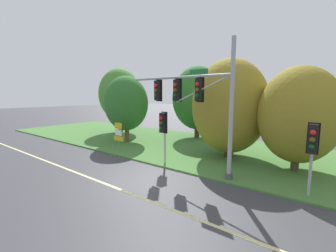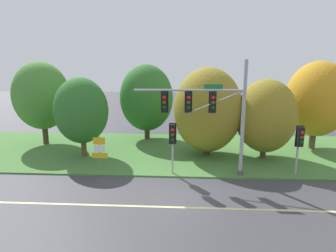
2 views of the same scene
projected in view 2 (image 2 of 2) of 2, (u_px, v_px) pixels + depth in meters
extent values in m
plane|color=#3D3D42|center=(179.00, 196.00, 13.94)|extent=(160.00, 160.00, 0.00)
cube|color=beige|center=(179.00, 207.00, 12.76)|extent=(36.00, 0.16, 0.01)
cube|color=#477A38|center=(181.00, 151.00, 22.00)|extent=(48.00, 11.50, 0.10)
cylinder|color=#9EA0A5|center=(243.00, 120.00, 15.92)|extent=(0.22, 0.22, 7.11)
cylinder|color=#4C4C51|center=(240.00, 172.00, 16.59)|extent=(0.40, 0.40, 0.30)
cylinder|color=#9EA0A5|center=(189.00, 90.00, 15.76)|extent=(6.67, 0.14, 0.14)
cylinder|color=#9EA0A5|center=(216.00, 102.00, 15.81)|extent=(3.36, 0.08, 1.47)
cube|color=black|center=(213.00, 102.00, 15.82)|extent=(0.34, 0.28, 1.22)
cube|color=black|center=(212.00, 102.00, 15.98)|extent=(0.46, 0.04, 1.34)
sphere|color=red|center=(213.00, 98.00, 15.59)|extent=(0.22, 0.22, 0.22)
sphere|color=#51420C|center=(213.00, 103.00, 15.65)|extent=(0.22, 0.22, 0.22)
sphere|color=#0C4219|center=(213.00, 108.00, 15.71)|extent=(0.22, 0.22, 0.22)
cube|color=black|center=(188.00, 102.00, 15.90)|extent=(0.34, 0.28, 1.22)
cube|color=black|center=(188.00, 102.00, 16.06)|extent=(0.46, 0.04, 1.34)
sphere|color=red|center=(189.00, 98.00, 15.67)|extent=(0.22, 0.22, 0.22)
sphere|color=#51420C|center=(189.00, 103.00, 15.73)|extent=(0.22, 0.22, 0.22)
sphere|color=#0C4219|center=(188.00, 108.00, 15.79)|extent=(0.22, 0.22, 0.22)
cube|color=black|center=(164.00, 102.00, 15.99)|extent=(0.34, 0.28, 1.22)
cube|color=black|center=(165.00, 102.00, 16.14)|extent=(0.46, 0.04, 1.34)
sphere|color=red|center=(164.00, 97.00, 15.75)|extent=(0.22, 0.22, 0.22)
sphere|color=#51420C|center=(164.00, 102.00, 15.81)|extent=(0.22, 0.22, 0.22)
sphere|color=#0C4219|center=(164.00, 107.00, 15.87)|extent=(0.22, 0.22, 0.22)
cube|color=#196B33|center=(213.00, 87.00, 15.59)|extent=(1.10, 0.04, 0.28)
cylinder|color=#9EA0A5|center=(173.00, 149.00, 16.62)|extent=(0.12, 0.12, 3.19)
cube|color=black|center=(173.00, 134.00, 16.22)|extent=(0.34, 0.28, 1.22)
cube|color=black|center=(173.00, 133.00, 16.37)|extent=(0.46, 0.04, 1.34)
sphere|color=red|center=(172.00, 130.00, 15.98)|extent=(0.22, 0.22, 0.22)
sphere|color=#51420C|center=(172.00, 135.00, 16.04)|extent=(0.22, 0.22, 0.22)
sphere|color=#0C4219|center=(172.00, 139.00, 16.10)|extent=(0.22, 0.22, 0.22)
cylinder|color=#9EA0A5|center=(297.00, 151.00, 16.34)|extent=(0.12, 0.12, 3.08)
cube|color=black|center=(300.00, 137.00, 15.95)|extent=(0.34, 0.28, 1.22)
cube|color=black|center=(299.00, 136.00, 16.11)|extent=(0.46, 0.04, 1.34)
sphere|color=red|center=(302.00, 133.00, 15.71)|extent=(0.22, 0.22, 0.22)
sphere|color=#51420C|center=(302.00, 137.00, 15.77)|extent=(0.22, 0.22, 0.22)
sphere|color=#0C4219|center=(301.00, 142.00, 15.83)|extent=(0.22, 0.22, 0.22)
cylinder|color=slate|center=(100.00, 153.00, 17.35)|extent=(0.08, 0.08, 2.25)
cube|color=gold|center=(99.00, 141.00, 17.16)|extent=(0.80, 0.03, 0.47)
cube|color=white|center=(99.00, 149.00, 17.26)|extent=(0.72, 0.03, 0.46)
cube|color=gold|center=(100.00, 156.00, 17.35)|extent=(1.06, 0.03, 0.36)
cylinder|color=#4C3823|center=(45.00, 127.00, 23.70)|extent=(0.48, 0.48, 3.06)
ellipsoid|color=#478433|center=(42.00, 96.00, 23.14)|extent=(4.78, 4.78, 5.97)
cylinder|color=brown|center=(83.00, 141.00, 20.18)|extent=(0.40, 0.40, 2.47)
ellipsoid|color=#2D6B28|center=(81.00, 111.00, 19.72)|extent=(3.99, 3.99, 4.98)
cylinder|color=#4C3823|center=(147.00, 126.00, 25.52)|extent=(0.50, 0.50, 2.63)
ellipsoid|color=#2D6B28|center=(147.00, 98.00, 24.99)|extent=(5.04, 5.04, 6.31)
cylinder|color=#423021|center=(207.00, 142.00, 20.56)|extent=(0.52, 0.52, 2.12)
ellipsoid|color=olive|center=(207.00, 110.00, 20.07)|extent=(5.19, 5.19, 6.48)
cylinder|color=#4C3823|center=(263.00, 145.00, 19.86)|extent=(0.44, 0.44, 2.01)
ellipsoid|color=olive|center=(266.00, 116.00, 19.43)|extent=(4.37, 4.37, 5.46)
cylinder|color=brown|center=(313.00, 132.00, 22.26)|extent=(0.50, 0.50, 2.85)
ellipsoid|color=#C68C1E|center=(317.00, 99.00, 21.71)|extent=(4.97, 4.97, 6.22)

